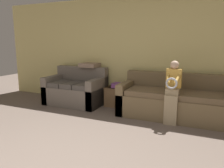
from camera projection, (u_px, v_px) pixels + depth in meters
The scene contains 7 objects.
wall_back at pixel (140, 52), 5.09m from camera, with size 7.78×0.06×2.55m.
couch_main at pixel (176, 101), 4.43m from camera, with size 2.26×0.91×0.87m.
couch_side at pixel (76, 91), 5.41m from camera, with size 1.39×0.87×0.89m.
child_left_seated at pixel (173, 89), 4.04m from camera, with size 0.28×0.37×1.17m.
side_shelf at pixel (117, 96), 5.23m from camera, with size 0.49×0.45×0.46m.
book_stack at pixel (117, 85), 5.17m from camera, with size 0.20×0.28×0.10m.
throw_pillow at pixel (90, 65), 5.46m from camera, with size 0.43×0.43×0.10m.
Camera 1 is at (1.49, -1.65, 1.51)m, focal length 35.00 mm.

